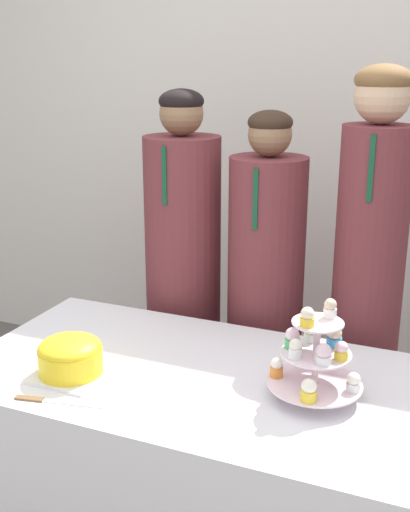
{
  "coord_description": "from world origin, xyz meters",
  "views": [
    {
      "loc": [
        0.75,
        -1.24,
        1.65
      ],
      "look_at": [
        0.04,
        0.44,
        1.08
      ],
      "focal_mm": 45.0,
      "sensor_mm": 36.0,
      "label": 1
    }
  ],
  "objects_px": {
    "round_cake": "(70,356)",
    "cupcake_stand": "(316,356)",
    "student_2": "(366,299)",
    "student_0": "(183,291)",
    "cake_knife": "(46,401)",
    "student_1": "(265,311)"
  },
  "relations": [
    {
      "from": "round_cake",
      "to": "student_0",
      "type": "height_order",
      "value": "student_0"
    },
    {
      "from": "cake_knife",
      "to": "student_0",
      "type": "bearing_deg",
      "value": 78.89
    },
    {
      "from": "student_2",
      "to": "student_0",
      "type": "bearing_deg",
      "value": 180.0
    },
    {
      "from": "student_1",
      "to": "student_2",
      "type": "distance_m",
      "value": 0.4
    },
    {
      "from": "cupcake_stand",
      "to": "student_2",
      "type": "height_order",
      "value": "student_2"
    },
    {
      "from": "cupcake_stand",
      "to": "student_0",
      "type": "xyz_separation_m",
      "value": [
        -0.7,
        0.62,
        -0.12
      ]
    },
    {
      "from": "student_1",
      "to": "student_2",
      "type": "bearing_deg",
      "value": -0.0
    },
    {
      "from": "cupcake_stand",
      "to": "student_1",
      "type": "bearing_deg",
      "value": 119.11
    },
    {
      "from": "round_cake",
      "to": "student_1",
      "type": "distance_m",
      "value": 0.87
    },
    {
      "from": "round_cake",
      "to": "student_0",
      "type": "distance_m",
      "value": 0.78
    },
    {
      "from": "cake_knife",
      "to": "student_2",
      "type": "relative_size",
      "value": 0.17
    },
    {
      "from": "round_cake",
      "to": "student_2",
      "type": "distance_m",
      "value": 1.09
    },
    {
      "from": "cake_knife",
      "to": "student_1",
      "type": "bearing_deg",
      "value": 58.32
    },
    {
      "from": "round_cake",
      "to": "cake_knife",
      "type": "relative_size",
      "value": 0.77
    },
    {
      "from": "student_0",
      "to": "student_2",
      "type": "xyz_separation_m",
      "value": [
        0.74,
        -0.0,
        0.08
      ]
    },
    {
      "from": "cake_knife",
      "to": "cupcake_stand",
      "type": "distance_m",
      "value": 0.78
    },
    {
      "from": "cake_knife",
      "to": "student_2",
      "type": "height_order",
      "value": "student_2"
    },
    {
      "from": "student_1",
      "to": "student_2",
      "type": "relative_size",
      "value": 0.9
    },
    {
      "from": "round_cake",
      "to": "cupcake_stand",
      "type": "relative_size",
      "value": 0.74
    },
    {
      "from": "cupcake_stand",
      "to": "cake_knife",
      "type": "bearing_deg",
      "value": -155.44
    },
    {
      "from": "cupcake_stand",
      "to": "student_2",
      "type": "xyz_separation_m",
      "value": [
        0.04,
        0.62,
        -0.04
      ]
    },
    {
      "from": "round_cake",
      "to": "cupcake_stand",
      "type": "distance_m",
      "value": 0.74
    }
  ]
}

